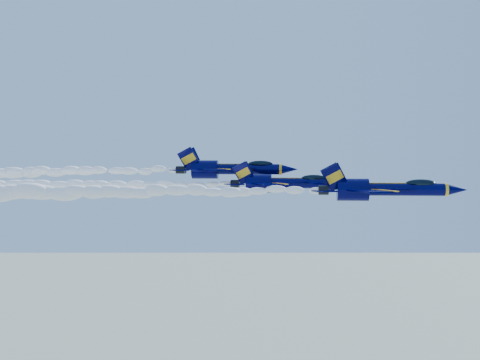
{
  "coord_description": "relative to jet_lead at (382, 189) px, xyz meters",
  "views": [
    {
      "loc": [
        5.76,
        -88.57,
        154.7
      ],
      "look_at": [
        -1.85,
        -3.65,
        151.84
      ],
      "focal_mm": 45.0,
      "sensor_mm": 36.0,
      "label": 1
    }
  ],
  "objects": [
    {
      "name": "smoke_trail_jet_second",
      "position": [
        -45.47,
        6.42,
        0.03
      ],
      "size": [
        50.28,
        2.31,
        2.08
      ],
      "primitive_type": "ellipsoid",
      "color": "white"
    },
    {
      "name": "jet_third",
      "position": [
        -21.16,
        10.41,
        2.44
      ],
      "size": [
        18.24,
        14.96,
        6.78
      ],
      "color": "#000033"
    },
    {
      "name": "smoke_trail_jet_lead",
      "position": [
        -33.28,
        0.0,
        -0.51
      ],
      "size": [
        50.28,
        2.58,
        2.32
      ],
      "primitive_type": "ellipsoid",
      "color": "white"
    },
    {
      "name": "smoke_trail_jet_third",
      "position": [
        -54.1,
        10.41,
        1.94
      ],
      "size": [
        50.28,
        2.47,
        2.22
      ],
      "primitive_type": "ellipsoid",
      "color": "white"
    },
    {
      "name": "jet_lead",
      "position": [
        0.0,
        0.0,
        0.0
      ],
      "size": [
        19.06,
        15.63,
        7.08
      ],
      "color": "#000033"
    },
    {
      "name": "jet_second",
      "position": [
        -13.04,
        6.42,
        0.52
      ],
      "size": [
        17.05,
        13.99,
        6.34
      ],
      "color": "#000033"
    }
  ]
}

